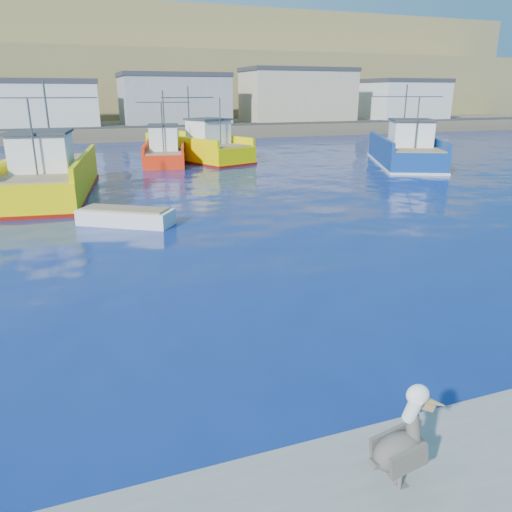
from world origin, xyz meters
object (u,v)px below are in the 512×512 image
Objects in this scene: trawler_yellow_a at (50,177)px; skiff_mid at (126,218)px; boat_orange at (165,151)px; pelican at (403,443)px; trawler_blue at (405,151)px; trawler_yellow_b at (199,148)px.

trawler_yellow_a is 9.51m from skiff_mid.
boat_orange is 5.95× the size of pelican.
trawler_blue is 2.98× the size of skiff_mid.
trawler_yellow_a is 18.20m from trawler_yellow_b.
trawler_yellow_a reaches higher than pelican.
trawler_blue is at bearing 8.05° from trawler_yellow_a.
boat_orange is at bearing 84.34° from pelican.
trawler_yellow_a reaches higher than skiff_mid.
boat_orange is (-19.39, 8.01, -0.07)m from trawler_blue.
skiff_mid is 2.87× the size of pelican.
trawler_blue reaches higher than trawler_yellow_b.
trawler_yellow_b is (12.56, 13.17, -0.06)m from trawler_yellow_a.
boat_orange is (-3.37, -1.12, -0.02)m from trawler_yellow_b.
trawler_yellow_a is at bearing -127.33° from boat_orange.
trawler_blue is 1.44× the size of boat_orange.
pelican is (-3.94, -39.78, 0.12)m from boat_orange.
skiff_mid is at bearing -68.90° from trawler_yellow_a.
trawler_yellow_a is 1.01× the size of trawler_blue.
pelican is at bearing -126.30° from trawler_blue.
trawler_yellow_a is 28.87m from trawler_blue.
trawler_yellow_b is 41.54m from pelican.
trawler_yellow_b reaches higher than pelican.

